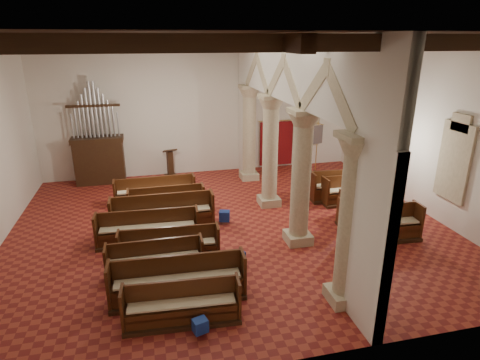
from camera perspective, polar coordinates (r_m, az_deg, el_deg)
The scene contains 32 objects.
floor at distance 13.36m, azimuth -1.42°, elevation -6.63°, with size 14.00×14.00×0.00m, color maroon.
ceiling at distance 11.99m, azimuth -1.67°, elevation 20.05°, with size 14.00×14.00×0.00m, color #301D10.
wall_back at distance 18.14m, azimuth -5.46°, elevation 10.29°, with size 14.00×0.02×6.00m, color silver.
wall_front at distance 6.87m, azimuth 8.76°, elevation -5.64°, with size 14.00×0.02×6.00m, color silver.
wall_right at distance 15.33m, azimuth 25.23°, elevation 6.81°, with size 0.02×12.00×6.00m, color silver.
ceiling_beams at distance 11.99m, azimuth -1.66°, elevation 19.18°, with size 13.80×11.80×0.30m, color #2F1E0F, non-canonical shape.
arcade at distance 12.69m, azimuth 6.52°, elevation 8.84°, with size 0.90×11.90×6.00m.
window_right_a at distance 14.38m, azimuth 28.28°, elevation 2.29°, with size 0.03×1.00×2.20m, color #2E6956.
window_right_b at distance 17.46m, azimuth 19.86°, elevation 6.18°, with size 0.03×1.00×2.20m, color #2E6956.
window_back at distance 19.56m, azimuth 9.44°, elevation 8.41°, with size 1.00×0.03×2.20m, color #2E6956.
pipe_organ at distance 17.95m, azimuth -19.46°, elevation 3.83°, with size 2.10×0.85×4.40m.
lectern at distance 18.06m, azimuth -9.89°, elevation 2.08°, with size 0.62×0.65×1.36m.
dossal_curtain at distance 19.22m, azimuth 5.18°, elevation 5.23°, with size 1.80×0.07×2.17m.
processional_banner at distance 18.66m, azimuth 10.78°, elevation 3.37°, with size 0.53×0.68×2.41m.
hymnal_box_a at distance 8.91m, azimuth -5.69°, elevation -19.91°, with size 0.29×0.24×0.29m, color navy.
hymnal_box_b at distance 11.15m, azimuth -0.12°, elevation -10.88°, with size 0.30×0.24×0.30m, color navy.
hymnal_box_c at distance 13.48m, azimuth -2.23°, elevation -5.12°, with size 0.34×0.28×0.34m, color #161897.
tube_heater_a at distance 9.92m, azimuth -12.88°, elevation -16.36°, with size 0.09×0.09×0.86m, color white.
tube_heater_b at distance 10.08m, azimuth -5.92°, elevation -15.27°, with size 0.11×0.11×1.13m, color silver.
nave_pew_0 at distance 9.25m, azimuth -8.22°, elevation -17.79°, with size 2.57×0.80×0.96m.
nave_pew_1 at distance 9.92m, azimuth -8.74°, elevation -14.67°, with size 3.21×0.85×1.08m.
nave_pew_2 at distance 10.92m, azimuth -11.89°, elevation -11.65°, with size 2.50×0.65×0.96m.
nave_pew_3 at distance 11.52m, azimuth -9.97°, elevation -9.76°, with size 2.82×0.79×0.95m.
nave_pew_4 at distance 12.53m, azimuth -12.92°, elevation -7.32°, with size 3.07×0.83×1.03m.
nave_pew_5 at distance 13.35m, azimuth -10.85°, elevation -5.25°, with size 3.31×0.78×1.13m.
nave_pew_6 at distance 14.37m, azimuth -10.36°, elevation -3.57°, with size 2.66×0.69×1.00m.
nave_pew_7 at distance 15.49m, azimuth -11.93°, elevation -1.99°, with size 3.03×0.75×0.97m.
aisle_pew_0 at distance 13.16m, azimuth 19.77°, elevation -6.47°, with size 2.29×0.88×1.12m.
aisle_pew_1 at distance 13.97m, azimuth 17.61°, elevation -4.90°, with size 1.97×0.72×0.98m.
aisle_pew_2 at distance 14.65m, azimuth 17.13°, elevation -3.69°, with size 1.68×0.68×0.98m.
aisle_pew_3 at distance 15.54m, azimuth 14.85°, elevation -1.98°, with size 1.83×0.75×1.07m.
aisle_pew_4 at distance 15.84m, azimuth 13.78°, elevation -1.40°, with size 2.20×0.87×1.14m.
Camera 1 is at (-2.42, -11.74, 5.90)m, focal length 30.00 mm.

